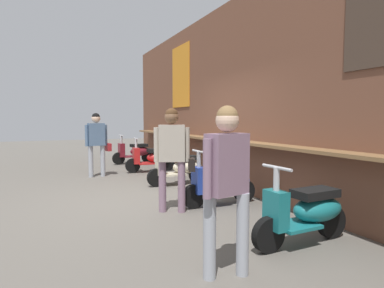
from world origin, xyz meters
name	(u,v)px	position (x,y,z in m)	size (l,w,h in m)	color
ground_plane	(148,199)	(0.00, 0.00, 0.00)	(37.13, 37.13, 0.00)	#605B54
market_stall_facade	(240,96)	(0.00, 2.02, 1.97)	(13.26, 0.61, 3.95)	brown
scooter_maroon	(136,152)	(-4.82, 1.08, 0.39)	(0.49, 1.40, 0.97)	maroon
scooter_red	(153,158)	(-2.95, 1.08, 0.39)	(0.48, 1.40, 0.97)	red
scooter_cream	(181,168)	(-0.98, 1.08, 0.39)	(0.46, 1.40, 0.97)	beige
scooter_blue	(224,183)	(0.94, 1.08, 0.39)	(0.46, 1.40, 0.97)	#233D9E
scooter_teal	(307,212)	(2.87, 1.08, 0.39)	(0.46, 1.40, 0.97)	#197075
shopper_with_handbag	(173,149)	(0.97, 0.12, 1.01)	(0.41, 0.66, 1.66)	gray
shopper_browsing	(97,138)	(-2.80, -0.47, 0.99)	(0.31, 0.65, 1.64)	#999EA8
shopper_passing	(227,174)	(3.17, -0.21, 0.98)	(0.29, 0.54, 1.61)	#999EA8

